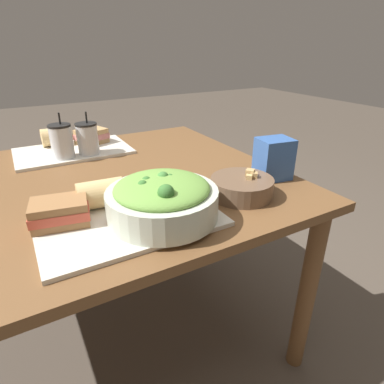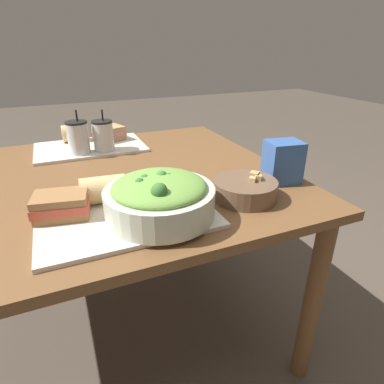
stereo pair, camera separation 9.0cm
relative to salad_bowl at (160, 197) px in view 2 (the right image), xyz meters
The scene contains 13 objects.
ground_plane 0.86m from the salad_bowl, 107.18° to the left, with size 12.00×12.00×0.00m, color #4C4238.
dining_table 0.40m from the salad_bowl, 107.18° to the left, with size 1.30×1.08×0.71m.
tray_near 0.11m from the salad_bowl, 158.04° to the left, with size 0.46×0.30×0.01m.
tray_far 0.72m from the salad_bowl, 97.37° to the left, with size 0.46×0.30×0.01m.
salad_bowl is the anchor object (origin of this frame).
soup_bowl 0.28m from the salad_bowl, ahead, with size 0.19×0.19×0.08m.
sandwich_near 0.26m from the salad_bowl, 158.39° to the left, with size 0.16×0.12×0.06m.
baguette_near 0.18m from the salad_bowl, 131.36° to the left, with size 0.13×0.09×0.08m.
sandwich_far 0.77m from the salad_bowl, 89.73° to the left, with size 0.15×0.14×0.06m.
baguette_far 0.83m from the salad_bowl, 99.88° to the left, with size 0.11×0.08×0.08m.
drink_cup_dark 0.64m from the salad_bowl, 102.76° to the left, with size 0.09×0.09×0.18m.
drink_cup_red 0.63m from the salad_bowl, 93.91° to the left, with size 0.09×0.09×0.17m.
chip_bag 0.46m from the salad_bowl, 10.30° to the left, with size 0.12×0.11×0.14m.
Camera 2 is at (-0.11, -1.07, 1.14)m, focal length 30.00 mm.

